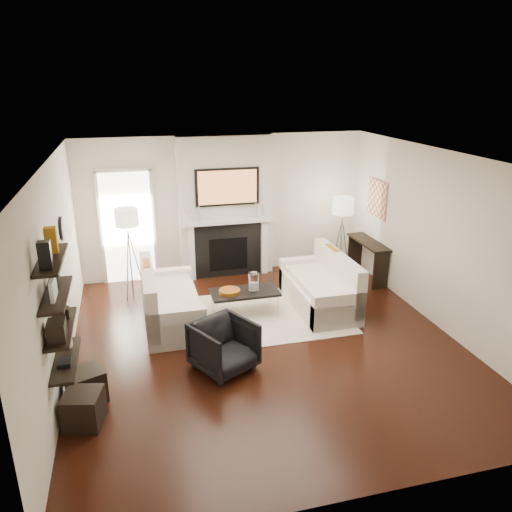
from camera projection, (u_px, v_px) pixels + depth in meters
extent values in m
plane|color=black|center=(266.00, 343.00, 7.35)|extent=(6.00, 6.00, 0.00)
plane|color=white|center=(268.00, 158.00, 6.44)|extent=(6.00, 6.00, 0.00)
plane|color=silver|center=(225.00, 206.00, 9.63)|extent=(5.50, 0.00, 5.50)
plane|color=silver|center=(364.00, 374.00, 4.16)|extent=(5.50, 0.00, 5.50)
plane|color=silver|center=(56.00, 275.00, 6.25)|extent=(0.00, 6.00, 6.00)
plane|color=silver|center=(441.00, 241.00, 7.55)|extent=(0.00, 6.00, 6.00)
cube|color=silver|center=(226.00, 207.00, 9.52)|extent=(1.80, 0.25, 2.70)
cube|color=black|center=(228.00, 251.00, 9.68)|extent=(1.30, 0.02, 1.04)
cube|color=black|center=(228.00, 254.00, 9.69)|extent=(0.75, 0.02, 0.65)
cube|color=white|center=(191.00, 253.00, 9.47)|extent=(0.12, 0.08, 1.10)
cube|color=white|center=(264.00, 247.00, 9.81)|extent=(0.12, 0.08, 1.10)
cube|color=white|center=(228.00, 222.00, 9.43)|extent=(1.70, 0.18, 0.07)
cube|color=black|center=(227.00, 187.00, 9.23)|extent=(1.20, 0.06, 0.70)
cube|color=#BF723F|center=(228.00, 187.00, 9.20)|extent=(1.10, 0.00, 0.62)
cylinder|color=silver|center=(199.00, 214.00, 9.24)|extent=(0.04, 0.04, 0.30)
cylinder|color=silver|center=(192.00, 216.00, 9.22)|extent=(0.04, 0.04, 0.24)
cylinder|color=silver|center=(256.00, 210.00, 9.50)|extent=(0.04, 0.04, 0.30)
cylinder|color=silver|center=(263.00, 211.00, 9.55)|extent=(0.04, 0.04, 0.24)
cube|color=white|center=(128.00, 228.00, 9.28)|extent=(0.90, 0.02, 2.10)
cube|color=white|center=(101.00, 230.00, 9.15)|extent=(0.06, 0.06, 2.16)
cube|color=white|center=(154.00, 226.00, 9.37)|extent=(0.06, 0.06, 2.16)
cube|color=white|center=(123.00, 170.00, 8.90)|extent=(1.02, 0.06, 0.06)
cube|color=beige|center=(264.00, 315.00, 8.20)|extent=(2.60, 2.00, 0.01)
cube|color=white|center=(172.00, 310.00, 7.90)|extent=(0.85, 1.80, 0.42)
cube|color=white|center=(149.00, 294.00, 7.71)|extent=(0.18, 1.80, 0.80)
cube|color=white|center=(177.00, 329.00, 7.13)|extent=(0.85, 0.18, 0.60)
cube|color=white|center=(167.00, 286.00, 8.60)|extent=(0.85, 0.18, 0.60)
cube|color=white|center=(174.00, 295.00, 7.82)|extent=(0.63, 1.44, 0.10)
cube|color=#AA6B14|center=(147.00, 275.00, 7.91)|extent=(0.10, 0.42, 0.42)
cube|color=black|center=(149.00, 290.00, 7.37)|extent=(0.10, 0.40, 0.40)
cube|color=white|center=(319.00, 295.00, 8.45)|extent=(0.85, 1.80, 0.42)
cube|color=white|center=(338.00, 276.00, 8.42)|extent=(0.18, 1.80, 0.80)
cube|color=white|center=(338.00, 311.00, 7.68)|extent=(0.85, 0.18, 0.60)
cube|color=white|center=(303.00, 273.00, 9.16)|extent=(0.85, 0.18, 0.60)
cube|color=white|center=(316.00, 281.00, 8.35)|extent=(0.63, 1.44, 0.10)
cube|color=#AA6B14|center=(332.00, 259.00, 8.63)|extent=(0.10, 0.42, 0.42)
cube|color=black|center=(346.00, 272.00, 8.08)|extent=(0.10, 0.40, 0.40)
cube|color=black|center=(245.00, 292.00, 8.09)|extent=(1.10, 0.55, 0.04)
cylinder|color=silver|center=(217.00, 313.00, 7.84)|extent=(0.02, 0.02, 0.38)
cylinder|color=silver|center=(278.00, 306.00, 8.08)|extent=(0.02, 0.02, 0.38)
cylinder|color=silver|center=(212.00, 302.00, 8.25)|extent=(0.02, 0.02, 0.38)
cylinder|color=silver|center=(270.00, 296.00, 8.48)|extent=(0.02, 0.02, 0.38)
cylinder|color=white|center=(254.00, 282.00, 8.07)|extent=(0.18, 0.18, 0.32)
cylinder|color=white|center=(254.00, 286.00, 8.10)|extent=(0.10, 0.10, 0.15)
cylinder|color=#C37020|center=(230.00, 291.00, 8.02)|extent=(0.34, 0.34, 0.06)
imported|color=black|center=(224.00, 344.00, 6.58)|extent=(0.95, 0.93, 0.74)
cylinder|color=silver|center=(131.00, 264.00, 8.75)|extent=(0.02, 0.02, 1.20)
cylinder|color=white|center=(127.00, 217.00, 8.46)|extent=(0.40, 0.40, 0.30)
cylinder|color=silver|center=(137.00, 264.00, 8.78)|extent=(0.25, 0.02, 1.23)
cylinder|color=silver|center=(127.00, 263.00, 8.82)|extent=(0.14, 0.22, 1.23)
cylinder|color=silver|center=(128.00, 266.00, 8.65)|extent=(0.14, 0.22, 1.23)
cylinder|color=silver|center=(341.00, 249.00, 9.52)|extent=(0.02, 0.02, 1.20)
cylinder|color=white|center=(343.00, 206.00, 9.23)|extent=(0.40, 0.40, 0.30)
cylinder|color=silver|center=(346.00, 249.00, 9.54)|extent=(0.25, 0.02, 1.23)
cylinder|color=silver|center=(336.00, 248.00, 9.59)|extent=(0.14, 0.22, 1.23)
cylinder|color=silver|center=(340.00, 251.00, 9.42)|extent=(0.14, 0.22, 1.23)
cube|color=black|center=(369.00, 242.00, 9.50)|extent=(0.35, 1.20, 0.04)
cube|color=black|center=(381.00, 271.00, 9.12)|extent=(0.30, 0.04, 0.71)
cube|color=black|center=(355.00, 252.00, 10.12)|extent=(0.30, 0.04, 0.71)
cube|color=tan|center=(377.00, 198.00, 9.35)|extent=(0.03, 0.70, 0.70)
cube|color=black|center=(66.00, 360.00, 5.59)|extent=(0.25, 1.00, 0.03)
cube|color=black|center=(61.00, 328.00, 5.45)|extent=(0.25, 1.00, 0.04)
cube|color=black|center=(56.00, 295.00, 5.32)|extent=(0.25, 1.00, 0.04)
cube|color=black|center=(51.00, 259.00, 5.18)|extent=(0.25, 1.00, 0.04)
cube|color=black|center=(45.00, 255.00, 4.84)|extent=(0.12, 0.10, 0.28)
cube|color=#AA6B14|center=(51.00, 240.00, 5.29)|extent=(0.12, 0.10, 0.28)
cube|color=white|center=(53.00, 288.00, 5.16)|extent=(0.04, 0.30, 0.22)
cube|color=black|center=(57.00, 278.00, 5.47)|extent=(0.04, 0.22, 0.18)
cube|color=black|center=(57.00, 331.00, 5.15)|extent=(0.18, 0.25, 0.20)
cube|color=black|center=(62.00, 313.00, 5.63)|extent=(0.15, 0.12, 0.12)
cube|color=black|center=(64.00, 362.00, 5.47)|extent=(0.14, 0.20, 0.05)
cube|color=white|center=(67.00, 340.00, 5.80)|extent=(0.10, 0.10, 0.18)
cylinder|color=black|center=(61.00, 228.00, 6.95)|extent=(0.04, 0.34, 0.34)
cylinder|color=white|center=(63.00, 228.00, 6.96)|extent=(0.01, 0.29, 0.29)
cube|color=black|center=(86.00, 385.00, 5.98)|extent=(0.52, 0.52, 0.40)
cube|color=black|center=(84.00, 409.00, 5.56)|extent=(0.48, 0.48, 0.40)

